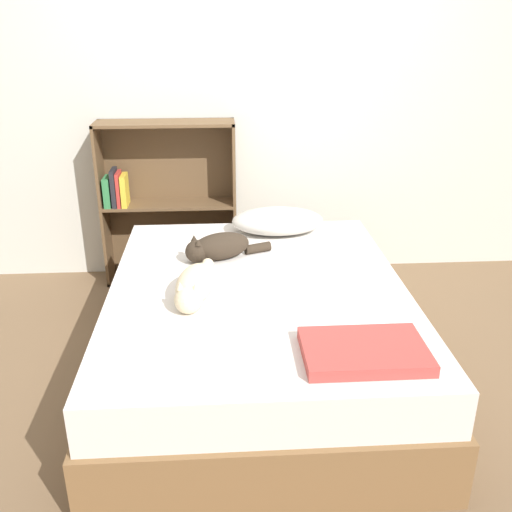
# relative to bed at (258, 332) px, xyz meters

# --- Properties ---
(ground_plane) EXTENTS (8.00, 8.00, 0.00)m
(ground_plane) POSITION_rel_bed_xyz_m (0.00, 0.00, -0.26)
(ground_plane) COLOR brown
(wall_back) EXTENTS (8.00, 0.06, 2.50)m
(wall_back) POSITION_rel_bed_xyz_m (0.00, 1.42, 0.99)
(wall_back) COLOR silver
(wall_back) RESTS_ON ground_plane
(bed) EXTENTS (1.51, 1.91, 0.53)m
(bed) POSITION_rel_bed_xyz_m (0.00, 0.00, 0.00)
(bed) COLOR brown
(bed) RESTS_ON ground_plane
(pillow) EXTENTS (0.56, 0.36, 0.15)m
(pillow) POSITION_rel_bed_xyz_m (0.17, 0.75, 0.34)
(pillow) COLOR beige
(pillow) RESTS_ON bed
(cat_light) EXTENTS (0.23, 0.54, 0.15)m
(cat_light) POSITION_rel_bed_xyz_m (-0.31, -0.12, 0.34)
(cat_light) COLOR beige
(cat_light) RESTS_ON bed
(cat_dark) EXTENTS (0.48, 0.26, 0.15)m
(cat_dark) POSITION_rel_bed_xyz_m (-0.20, 0.34, 0.34)
(cat_dark) COLOR #33281E
(cat_dark) RESTS_ON bed
(bookshelf) EXTENTS (0.92, 0.26, 1.13)m
(bookshelf) POSITION_rel_bed_xyz_m (-0.56, 1.29, 0.31)
(bookshelf) COLOR brown
(bookshelf) RESTS_ON ground_plane
(blanket_fold) EXTENTS (0.49, 0.33, 0.05)m
(blanket_fold) POSITION_rel_bed_xyz_m (0.38, -0.66, 0.29)
(blanket_fold) COLOR #B2423D
(blanket_fold) RESTS_ON bed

